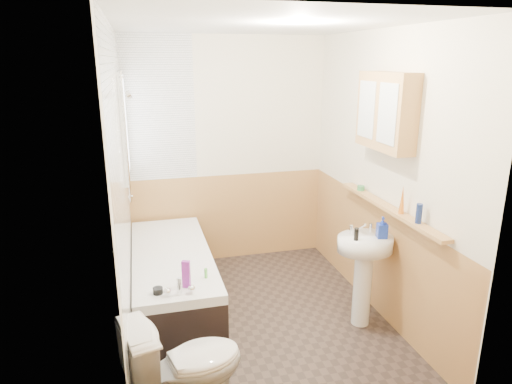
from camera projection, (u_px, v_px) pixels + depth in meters
floor at (260, 319)px, 4.10m from camera, size 2.80×2.80×0.00m
ceiling at (261, 24)px, 3.40m from camera, size 2.80×2.80×0.00m
wall_back at (227, 153)px, 5.06m from camera, size 2.20×0.02×2.50m
wall_front at (329, 253)px, 2.44m from camera, size 2.20×0.02×2.50m
wall_left at (121, 195)px, 3.48m from camera, size 0.02×2.80×2.50m
wall_right at (382, 177)px, 4.02m from camera, size 0.02×2.80×2.50m
wainscot_right at (373, 255)px, 4.23m from camera, size 0.01×2.80×1.00m
wainscot_front at (322, 369)px, 2.68m from camera, size 2.20×0.01×1.00m
wainscot_back at (229, 217)px, 5.25m from camera, size 2.20×0.01×1.00m
tile_cladding_left at (124, 195)px, 3.49m from camera, size 0.01×2.80×2.50m
tile_return_back at (158, 109)px, 4.73m from camera, size 0.75×0.01×1.50m
window at (125, 126)px, 4.27m from camera, size 0.03×0.79×0.99m
bathtub at (173, 278)px, 4.25m from camera, size 0.70×1.82×0.69m
shower_riser at (127, 127)px, 3.77m from camera, size 0.10×0.07×1.10m
toilet at (186, 368)px, 2.89m from camera, size 0.84×0.60×0.74m
sink at (364, 262)px, 3.88m from camera, size 0.48×0.39×0.93m
pine_shelf at (388, 208)px, 3.82m from camera, size 0.10×1.55×0.03m
medicine_cabinet at (386, 111)px, 3.70m from camera, size 0.17×0.69×0.62m
foam_can at (419, 214)px, 3.40m from camera, size 0.06×0.06×0.15m
green_bottle at (402, 200)px, 3.61m from camera, size 0.05×0.05×0.23m
black_jar at (361, 188)px, 4.27m from camera, size 0.08×0.08×0.04m
soap_bottle at (382, 233)px, 3.79m from camera, size 0.12×0.20×0.08m
clear_bottle at (356, 234)px, 3.73m from camera, size 0.05×0.05×0.11m
blue_gel at (186, 274)px, 3.51m from camera, size 0.07×0.06×0.22m
cream_jar at (158, 291)px, 3.44m from camera, size 0.08×0.08×0.05m
orange_bottle at (206, 273)px, 3.68m from camera, size 0.03×0.03×0.08m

